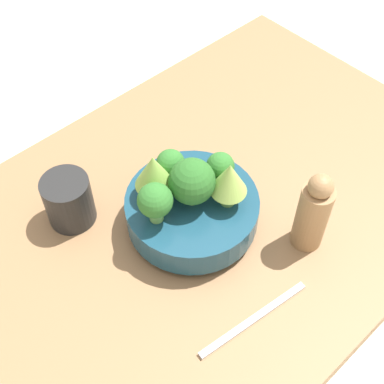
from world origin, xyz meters
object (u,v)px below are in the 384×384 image
at_px(pepper_mill, 313,213).
at_px(fork, 254,319).
at_px(bowl, 192,210).
at_px(cup, 69,200).

relative_size(pepper_mill, fork, 0.80).
bearing_deg(fork, pepper_mill, 13.67).
bearing_deg(bowl, fork, -105.11).
bearing_deg(bowl, pepper_mill, -52.43).
distance_m(cup, pepper_mill, 0.38).
xyz_separation_m(cup, fork, (0.09, -0.33, -0.04)).
bearing_deg(cup, pepper_mill, -49.50).
bearing_deg(pepper_mill, fork, -166.33).
distance_m(pepper_mill, fork, 0.18).
bearing_deg(fork, cup, 104.48).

